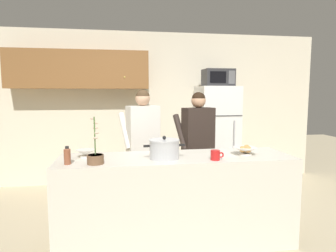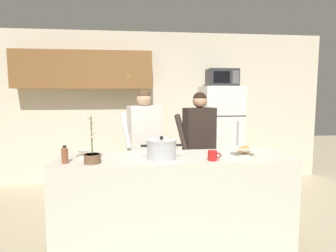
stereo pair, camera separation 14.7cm
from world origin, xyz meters
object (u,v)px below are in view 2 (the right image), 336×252
bottle_near_edge (65,155)px  refrigerator (220,136)px  empty_bowl (84,152)px  coffee_mug (213,156)px  person_by_sink (199,138)px  cooking_pot (162,149)px  bread_bowl (244,151)px  microwave (222,78)px  person_near_pot (144,136)px  potted_orchid (92,156)px

bottle_near_edge → refrigerator: bearing=44.1°
empty_bowl → bottle_near_edge: (-0.13, -0.26, 0.04)m
coffee_mug → empty_bowl: 1.28m
empty_bowl → person_by_sink: bearing=28.2°
refrigerator → person_by_sink: 1.21m
cooking_pot → bread_bowl: 0.86m
bread_bowl → cooking_pot: bearing=-177.7°
refrigerator → empty_bowl: (-1.96, -1.76, 0.13)m
refrigerator → microwave: bearing=-89.9°
bottle_near_edge → person_near_pot: bearing=54.9°
microwave → bread_bowl: 2.08m
empty_bowl → potted_orchid: bearing=-67.6°
person_near_pot → microwave: bearing=34.5°
person_near_pot → person_by_sink: 0.72m
person_by_sink → cooking_pot: person_by_sink is taller
microwave → person_near_pot: 1.80m
person_near_pot → coffee_mug: bearing=-61.8°
microwave → bottle_near_edge: bearing=-136.2°
cooking_pot → coffee_mug: 0.50m
person_near_pot → bottle_near_edge: size_ratio=9.62×
coffee_mug → potted_orchid: (-1.13, 0.02, 0.02)m
potted_orchid → refrigerator: bearing=48.0°
person_by_sink → potted_orchid: bearing=-140.6°
microwave → person_by_sink: (-0.61, -1.01, -0.84)m
person_by_sink → person_near_pot: bearing=171.5°
cooking_pot → potted_orchid: (-0.65, -0.12, -0.03)m
coffee_mug → empty_bowl: bearing=166.0°
coffee_mug → potted_orchid: 1.13m
coffee_mug → bread_bowl: (0.38, 0.18, 0.00)m
bread_bowl → potted_orchid: 1.52m
bread_bowl → bottle_near_edge: size_ratio=1.51×
refrigerator → cooking_pot: 2.27m
person_by_sink → bread_bowl: person_by_sink is taller
person_near_pot → empty_bowl: 1.04m
person_near_pot → coffee_mug: person_near_pot is taller
person_near_pot → cooking_pot: bearing=-82.4°
person_by_sink → empty_bowl: 1.53m
person_near_pot → bottle_near_edge: person_near_pot is taller
refrigerator → microwave: 0.98m
coffee_mug → potted_orchid: size_ratio=0.30×
refrigerator → person_near_pot: size_ratio=1.04×
empty_bowl → cooking_pot: bearing=-12.4°
coffee_mug → bottle_near_edge: (-1.38, 0.05, 0.03)m
refrigerator → bread_bowl: bearing=-99.9°
empty_bowl → refrigerator: bearing=42.0°
microwave → refrigerator: bearing=90.1°
coffee_mug → microwave: bearing=70.9°
person_by_sink → potted_orchid: (-1.23, -1.01, 0.01)m
microwave → potted_orchid: microwave is taller
coffee_mug → bottle_near_edge: bearing=178.0°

